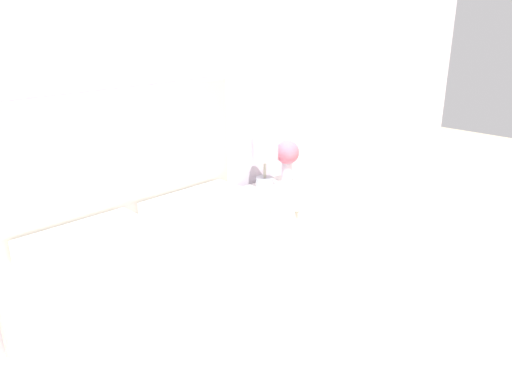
% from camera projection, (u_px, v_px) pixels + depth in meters
% --- Properties ---
extents(ground_plane, '(12.00, 12.00, 0.00)m').
position_uv_depth(ground_plane, '(133.00, 302.00, 3.02)').
color(ground_plane, '#CCB28E').
extents(wall_back, '(8.00, 0.06, 2.60)m').
position_uv_depth(wall_back, '(105.00, 83.00, 2.63)').
color(wall_back, white).
rests_on(wall_back, ground_plane).
extents(bed, '(1.48, 1.94, 1.27)m').
position_uv_depth(bed, '(230.00, 321.00, 2.33)').
color(bed, white).
rests_on(bed, ground_plane).
extents(nightstand, '(0.48, 0.39, 0.52)m').
position_uv_depth(nightstand, '(275.00, 223.00, 3.49)').
color(nightstand, white).
rests_on(nightstand, ground_plane).
extents(table_lamp, '(0.18, 0.18, 0.36)m').
position_uv_depth(table_lamp, '(265.00, 155.00, 3.33)').
color(table_lamp, '#A8B2BC').
rests_on(table_lamp, nightstand).
extents(flower_vase, '(0.16, 0.16, 0.30)m').
position_uv_depth(flower_vase, '(288.00, 156.00, 3.46)').
color(flower_vase, silver).
rests_on(flower_vase, nightstand).
extents(teacup, '(0.13, 0.13, 0.05)m').
position_uv_depth(teacup, '(277.00, 191.00, 3.29)').
color(teacup, white).
rests_on(teacup, nightstand).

